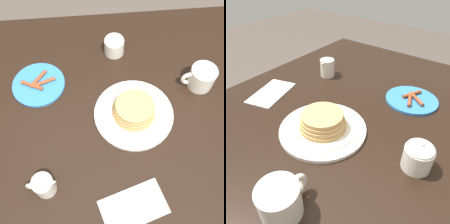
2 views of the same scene
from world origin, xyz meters
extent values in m
plane|color=#51473F|center=(0.00, 0.00, 0.00)|extent=(8.00, 8.00, 0.00)
cube|color=black|center=(0.00, 0.00, 0.74)|extent=(1.57, 1.02, 0.03)
cylinder|color=white|center=(0.01, 0.01, 0.76)|extent=(0.28, 0.28, 0.01)
cylinder|color=beige|center=(0.01, 0.01, 0.77)|extent=(0.22, 0.22, 0.00)
cylinder|color=tan|center=(0.01, 0.01, 0.78)|extent=(0.15, 0.15, 0.01)
cylinder|color=tan|center=(0.01, 0.01, 0.79)|extent=(0.15, 0.15, 0.01)
cylinder|color=tan|center=(0.01, 0.01, 0.81)|extent=(0.14, 0.14, 0.01)
cylinder|color=tan|center=(0.01, 0.01, 0.82)|extent=(0.13, 0.13, 0.01)
cylinder|color=#337AC6|center=(0.35, -0.15, 0.76)|extent=(0.20, 0.20, 0.01)
cylinder|color=brown|center=(0.33, -0.15, 0.77)|extent=(0.09, 0.04, 0.01)
cylinder|color=brown|center=(0.37, -0.14, 0.77)|extent=(0.09, 0.05, 0.01)
cylinder|color=brown|center=(0.35, -0.17, 0.77)|extent=(0.07, 0.08, 0.01)
cylinder|color=silver|center=(-0.26, -0.10, 0.80)|extent=(0.10, 0.10, 0.09)
torus|color=silver|center=(-0.21, -0.10, 0.80)|extent=(0.06, 0.02, 0.06)
cylinder|color=brown|center=(-0.26, -0.10, 0.83)|extent=(0.08, 0.08, 0.00)
cylinder|color=silver|center=(0.31, 0.25, 0.80)|extent=(0.06, 0.06, 0.08)
cone|color=silver|center=(0.28, 0.25, 0.82)|extent=(0.03, 0.03, 0.04)
torus|color=silver|center=(0.35, 0.25, 0.80)|extent=(0.04, 0.01, 0.04)
cylinder|color=silver|center=(0.05, -0.29, 0.79)|extent=(0.08, 0.08, 0.07)
ellipsoid|color=silver|center=(0.05, -0.29, 0.83)|extent=(0.08, 0.08, 0.03)
sphere|color=silver|center=(0.05, -0.29, 0.84)|extent=(0.01, 0.01, 0.01)
cube|color=white|center=(0.05, 0.33, 0.76)|extent=(0.22, 0.16, 0.01)
camera|label=1|loc=(0.13, 0.48, 1.65)|focal=45.00mm
camera|label=2|loc=(-0.39, -0.36, 1.24)|focal=35.00mm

